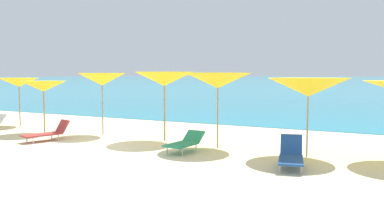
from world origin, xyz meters
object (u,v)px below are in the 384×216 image
Objects in this scene: umbrella_7 at (308,87)px; lounge_chair_3 at (291,155)px; lounge_chair_6 at (47,132)px; umbrella_4 at (102,79)px; umbrella_3 at (43,86)px; umbrella_5 at (164,79)px; umbrella_2 at (19,82)px; lounge_chair_1 at (185,142)px; umbrella_6 at (218,81)px.

lounge_chair_3 is (-0.10, -1.41, -1.63)m from umbrella_7.
umbrella_7 is 1.48× the size of lounge_chair_6.
umbrella_7 is (7.73, -0.59, -0.16)m from umbrella_4.
umbrella_3 reaches higher than lounge_chair_6.
lounge_chair_6 is at bearing -39.38° from umbrella_3.
umbrella_5 is 4.96m from umbrella_7.
umbrella_5 is 4.43m from lounge_chair_6.
umbrella_5 is (7.83, -0.42, 0.20)m from umbrella_2.
umbrella_2 is 7.84m from umbrella_5.
lounge_chair_3 is (9.91, -1.26, -1.52)m from umbrella_3.
umbrella_4 is at bearing 166.35° from lounge_chair_1.
lounge_chair_3 is at bearing -21.73° from umbrella_5.
lounge_chair_1 is 0.88× the size of lounge_chair_6.
umbrella_2 is at bearing 175.81° from umbrella_7.
umbrella_6 is at bearing 2.32° from umbrella_3.
umbrella_4 is at bearing 86.28° from lounge_chair_6.
umbrella_2 is 1.05× the size of umbrella_3.
umbrella_7 is at bearing -2.81° from umbrella_6.
umbrella_2 is 1.30× the size of lounge_chair_6.
umbrella_3 is at bearing 159.54° from lounge_chair_3.
umbrella_6 reaches higher than lounge_chair_1.
umbrella_3 is at bearing -177.68° from umbrella_6.
umbrella_3 is at bearing -161.86° from umbrella_4.
umbrella_6 is (9.99, -0.80, 0.16)m from umbrella_2.
lounge_chair_6 is (-3.54, -1.93, -1.84)m from umbrella_5.
umbrella_5 reaches higher than umbrella_7.
lounge_chair_3 is at bearing -10.51° from umbrella_2.
umbrella_3 is 10.01m from umbrella_7.
umbrella_4 reaches higher than umbrella_7.
umbrella_2 reaches higher than lounge_chair_3.
umbrella_3 is 1.40× the size of lounge_chair_1.
umbrella_6 is at bearing 31.85° from lounge_chair_6.
umbrella_6 reaches higher than umbrella_4.
lounge_chair_6 is at bearing -151.42° from umbrella_5.
lounge_chair_1 is at bearing -19.45° from umbrella_4.
umbrella_7 is (12.76, -0.93, 0.00)m from umbrella_2.
umbrella_3 is (2.75, -1.09, -0.11)m from umbrella_2.
lounge_chair_3 is at bearing 16.65° from lounge_chair_6.
umbrella_6 is at bearing -4.57° from umbrella_2.
umbrella_6 is (4.96, -0.45, -0.00)m from umbrella_4.
umbrella_4 is 1.61× the size of lounge_chair_1.
lounge_chair_6 is (-5.71, -1.55, -1.80)m from umbrella_6.
lounge_chair_1 is at bearing -11.39° from umbrella_2.
umbrella_3 is at bearing 157.24° from lounge_chair_6.
umbrella_5 is at bearing 7.51° from umbrella_3.
umbrella_6 reaches higher than umbrella_7.
umbrella_3 reaches higher than lounge_chair_1.
umbrella_7 is at bearing -4.36° from umbrella_4.
umbrella_3 is 1.23× the size of lounge_chair_6.
umbrella_2 reaches higher than lounge_chair_6.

